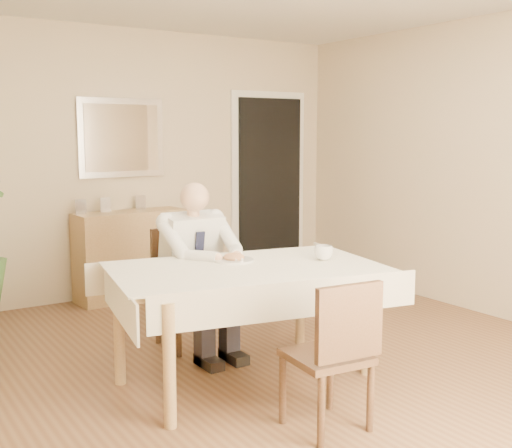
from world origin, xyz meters
TOP-DOWN VIEW (x-y plane):
  - room at (0.00, 0.00)m, footprint 5.00×5.02m
  - doorway at (1.55, 2.46)m, footprint 0.96×0.07m
  - mirror at (-0.17, 2.47)m, footprint 0.86×0.04m
  - dining_table at (-0.35, -0.06)m, footprint 1.90×1.33m
  - chair_far at (-0.35, 0.82)m, footprint 0.46×0.46m
  - chair_near at (-0.35, -0.96)m, footprint 0.43×0.43m
  - seated_man at (-0.35, 0.53)m, footprint 0.48×0.72m
  - plate at (-0.33, 0.11)m, footprint 0.26×0.26m
  - food at (-0.33, 0.11)m, footprint 0.14×0.14m
  - knife at (-0.29, 0.05)m, footprint 0.01×0.13m
  - fork at (-0.37, 0.05)m, footprint 0.01×0.13m
  - coffee_mug at (0.20, -0.18)m, footprint 0.16×0.16m
  - sideboard at (-0.17, 2.32)m, footprint 1.09×0.45m
  - photo_frame_left at (-0.64, 2.34)m, footprint 0.10×0.02m
  - photo_frame_center at (-0.39, 2.37)m, footprint 0.10×0.02m
  - photo_frame_right at (-0.02, 2.40)m, footprint 0.10×0.02m

SIDE VIEW (x-z plane):
  - sideboard at x=-0.17m, z-range 0.00..0.85m
  - chair_near at x=-0.35m, z-range 0.05..0.89m
  - chair_far at x=-0.35m, z-range 0.05..0.94m
  - dining_table at x=-0.35m, z-range 0.29..1.04m
  - seated_man at x=-0.35m, z-range 0.07..1.31m
  - plate at x=-0.33m, z-range 0.75..0.77m
  - knife at x=-0.29m, z-range 0.77..0.78m
  - fork at x=-0.37m, z-range 0.77..0.78m
  - food at x=-0.33m, z-range 0.76..0.81m
  - coffee_mug at x=0.20m, z-range 0.75..0.85m
  - photo_frame_left at x=-0.64m, z-range 0.85..0.99m
  - photo_frame_center at x=-0.39m, z-range 0.85..0.99m
  - photo_frame_right at x=-0.02m, z-range 0.85..0.99m
  - doorway at x=1.55m, z-range -0.05..2.05m
  - room at x=0.00m, z-range 0.00..2.60m
  - mirror at x=-0.17m, z-range 1.17..1.93m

